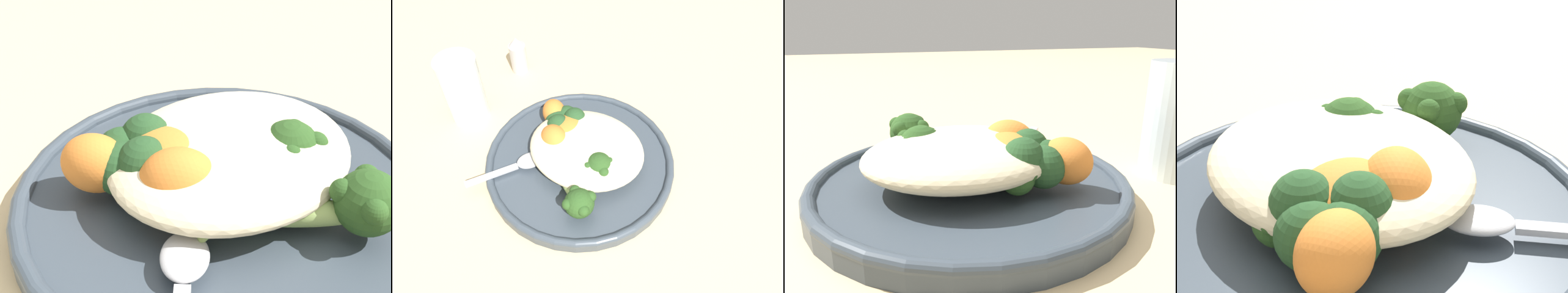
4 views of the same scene
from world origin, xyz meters
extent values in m
plane|color=#D6B784|center=(0.00, 0.00, 0.00)|extent=(4.00, 4.00, 0.00)
cylinder|color=#38424C|center=(0.00, -0.01, 0.01)|extent=(0.28, 0.28, 0.02)
torus|color=#38424C|center=(0.00, -0.01, 0.02)|extent=(0.28, 0.28, 0.01)
ellipsoid|color=beige|center=(-0.01, -0.02, 0.04)|extent=(0.17, 0.14, 0.04)
ellipsoid|color=#9EBC66|center=(0.00, 0.04, 0.03)|extent=(0.09, 0.09, 0.02)
sphere|color=#284C1E|center=(-0.04, 0.07, 0.04)|extent=(0.04, 0.04, 0.04)
sphere|color=#284C1E|center=(-0.03, 0.08, 0.05)|extent=(0.02, 0.02, 0.02)
sphere|color=#284C1E|center=(-0.05, 0.08, 0.05)|extent=(0.02, 0.02, 0.02)
sphere|color=#284C1E|center=(-0.05, 0.06, 0.05)|extent=(0.02, 0.02, 0.02)
sphere|color=#284C1E|center=(-0.03, 0.06, 0.05)|extent=(0.02, 0.02, 0.02)
ellipsoid|color=#9EBC66|center=(0.00, 0.01, 0.03)|extent=(0.08, 0.02, 0.01)
sphere|color=#284C1E|center=(-0.04, 0.01, 0.04)|extent=(0.04, 0.04, 0.04)
sphere|color=#284C1E|center=(-0.03, 0.02, 0.05)|extent=(0.02, 0.02, 0.02)
sphere|color=#284C1E|center=(-0.05, 0.02, 0.05)|extent=(0.02, 0.02, 0.02)
sphere|color=#284C1E|center=(-0.05, 0.00, 0.05)|extent=(0.02, 0.02, 0.02)
sphere|color=#284C1E|center=(-0.03, 0.00, 0.05)|extent=(0.02, 0.02, 0.02)
ellipsoid|color=#9EBC66|center=(0.02, 0.00, 0.03)|extent=(0.08, 0.06, 0.02)
sphere|color=#284C1E|center=(-0.02, -0.03, 0.04)|extent=(0.03, 0.03, 0.03)
sphere|color=#284C1E|center=(-0.02, -0.02, 0.04)|extent=(0.01, 0.01, 0.01)
sphere|color=#284C1E|center=(-0.02, -0.04, 0.04)|extent=(0.01, 0.01, 0.01)
ellipsoid|color=#9EBC66|center=(0.03, -0.03, 0.03)|extent=(0.02, 0.09, 0.01)
sphere|color=#284C1E|center=(0.02, -0.07, 0.04)|extent=(0.03, 0.03, 0.03)
sphere|color=#284C1E|center=(0.03, -0.06, 0.04)|extent=(0.01, 0.01, 0.01)
sphere|color=#284C1E|center=(0.01, -0.06, 0.04)|extent=(0.01, 0.01, 0.01)
sphere|color=#284C1E|center=(0.01, -0.07, 0.04)|extent=(0.01, 0.01, 0.01)
sphere|color=#284C1E|center=(0.03, -0.07, 0.04)|extent=(0.01, 0.01, 0.01)
ellipsoid|color=orange|center=(0.04, -0.01, 0.04)|extent=(0.06, 0.06, 0.04)
ellipsoid|color=orange|center=(0.03, -0.03, 0.04)|extent=(0.06, 0.07, 0.04)
ellipsoid|color=orange|center=(0.04, -0.01, 0.04)|extent=(0.06, 0.06, 0.04)
ellipsoid|color=orange|center=(0.07, -0.06, 0.04)|extent=(0.05, 0.06, 0.04)
sphere|color=#234723|center=(0.06, -0.05, 0.04)|extent=(0.04, 0.04, 0.04)
sphere|color=#234723|center=(0.05, -0.04, 0.05)|extent=(0.04, 0.04, 0.04)
sphere|color=#234723|center=(0.03, -0.04, 0.04)|extent=(0.04, 0.04, 0.04)
sphere|color=#234723|center=(0.03, -0.06, 0.05)|extent=(0.04, 0.04, 0.04)
sphere|color=#234723|center=(0.05, -0.06, 0.04)|extent=(0.04, 0.04, 0.04)
ellipsoid|color=#B7B7BC|center=(0.06, 0.03, 0.03)|extent=(0.05, 0.05, 0.01)
camera|label=1|loc=(0.19, 0.20, 0.25)|focal=50.00mm
camera|label=2|loc=(-0.15, 0.30, 0.47)|focal=35.00mm
camera|label=3|loc=(-0.10, -0.31, 0.15)|focal=35.00mm
camera|label=4|loc=(0.28, -0.17, 0.21)|focal=60.00mm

